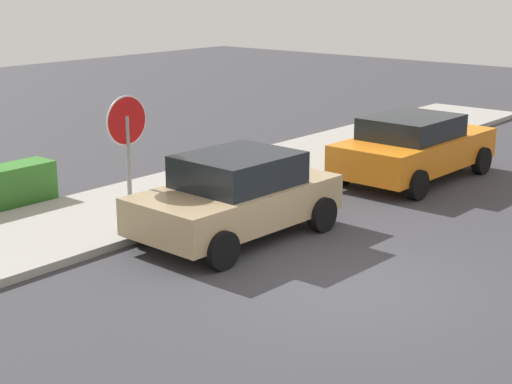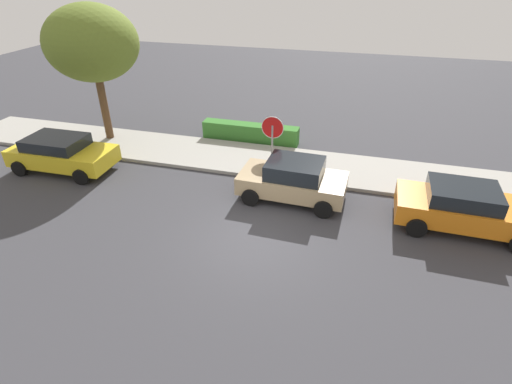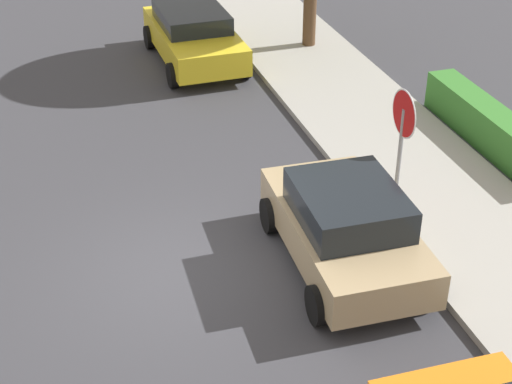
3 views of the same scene
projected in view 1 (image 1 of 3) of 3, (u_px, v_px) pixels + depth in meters
ground_plane at (344, 284)px, 11.82m from camera, size 60.00×60.00×0.00m
sidewalk_curb at (113, 213)px, 15.13m from camera, size 32.00×3.04×0.14m
stop_sign at (127, 139)px, 13.60m from camera, size 0.88×0.08×2.53m
parked_car_tan at (237, 195)px, 13.78m from camera, size 3.88×2.17×1.51m
parked_car_orange at (414, 147)px, 17.76m from camera, size 4.37×2.18×1.48m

